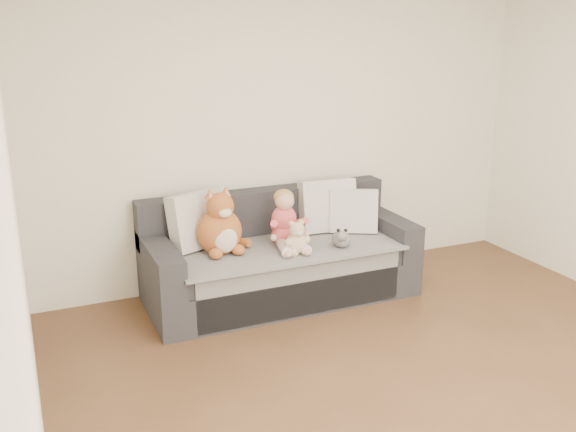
{
  "coord_description": "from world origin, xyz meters",
  "views": [
    {
      "loc": [
        -2.23,
        -2.56,
        2.21
      ],
      "look_at": [
        -0.3,
        1.87,
        0.75
      ],
      "focal_mm": 40.0,
      "sensor_mm": 36.0,
      "label": 1
    }
  ],
  "objects_px": {
    "plush_cat": "(221,228)",
    "teddy_bear": "(297,240)",
    "sofa": "(279,261)",
    "sippy_cup": "(301,243)",
    "toddler": "(285,222)"
  },
  "relations": [
    {
      "from": "sofa",
      "to": "sippy_cup",
      "type": "height_order",
      "value": "sofa"
    },
    {
      "from": "sofa",
      "to": "teddy_bear",
      "type": "height_order",
      "value": "sofa"
    },
    {
      "from": "teddy_bear",
      "to": "sippy_cup",
      "type": "distance_m",
      "value": 0.12
    },
    {
      "from": "plush_cat",
      "to": "sippy_cup",
      "type": "bearing_deg",
      "value": -23.29
    },
    {
      "from": "plush_cat",
      "to": "teddy_bear",
      "type": "height_order",
      "value": "plush_cat"
    },
    {
      "from": "toddler",
      "to": "teddy_bear",
      "type": "distance_m",
      "value": 0.24
    },
    {
      "from": "plush_cat",
      "to": "sofa",
      "type": "bearing_deg",
      "value": -0.48
    },
    {
      "from": "sofa",
      "to": "plush_cat",
      "type": "bearing_deg",
      "value": -175.39
    },
    {
      "from": "teddy_bear",
      "to": "sippy_cup",
      "type": "xyz_separation_m",
      "value": [
        0.07,
        0.07,
        -0.05
      ]
    },
    {
      "from": "teddy_bear",
      "to": "sippy_cup",
      "type": "height_order",
      "value": "teddy_bear"
    },
    {
      "from": "toddler",
      "to": "plush_cat",
      "type": "height_order",
      "value": "plush_cat"
    },
    {
      "from": "toddler",
      "to": "teddy_bear",
      "type": "relative_size",
      "value": 1.7
    },
    {
      "from": "toddler",
      "to": "teddy_bear",
      "type": "xyz_separation_m",
      "value": [
        0.0,
        -0.22,
        -0.08
      ]
    },
    {
      "from": "sippy_cup",
      "to": "toddler",
      "type": "bearing_deg",
      "value": 116.99
    },
    {
      "from": "sofa",
      "to": "plush_cat",
      "type": "xyz_separation_m",
      "value": [
        -0.51,
        -0.04,
        0.36
      ]
    }
  ]
}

